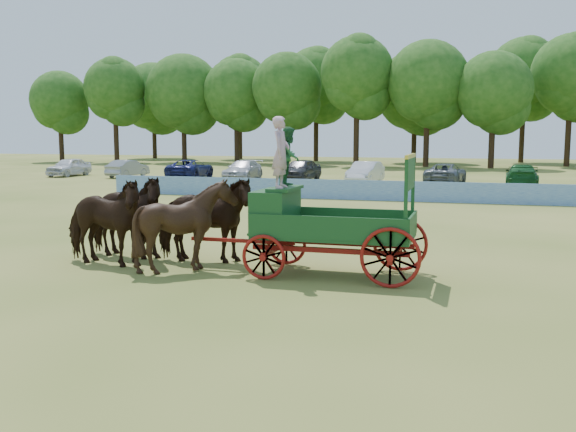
# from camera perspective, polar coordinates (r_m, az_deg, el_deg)

# --- Properties ---
(ground) EXTENTS (160.00, 160.00, 0.00)m
(ground) POSITION_cam_1_polar(r_m,az_deg,el_deg) (16.99, -6.14, -4.49)
(ground) COLOR #A09348
(ground) RESTS_ON ground
(horse_lead_left) EXTENTS (2.92, 1.63, 2.34)m
(horse_lead_left) POSITION_cam_1_polar(r_m,az_deg,el_deg) (17.53, -16.16, -0.49)
(horse_lead_left) COLOR black
(horse_lead_left) RESTS_ON ground
(horse_lead_right) EXTENTS (2.90, 1.59, 2.34)m
(horse_lead_right) POSITION_cam_1_polar(r_m,az_deg,el_deg) (18.46, -14.32, -0.05)
(horse_lead_right) COLOR black
(horse_lead_right) RESTS_ON ground
(horse_wheel_left) EXTENTS (2.24, 2.02, 2.35)m
(horse_wheel_left) POSITION_cam_1_polar(r_m,az_deg,el_deg) (16.37, -9.06, -0.82)
(horse_wheel_left) COLOR black
(horse_wheel_left) RESTS_ON ground
(horse_wheel_right) EXTENTS (2.91, 1.61, 2.34)m
(horse_wheel_right) POSITION_cam_1_polar(r_m,az_deg,el_deg) (17.36, -7.50, -0.34)
(horse_wheel_right) COLOR black
(horse_wheel_right) RESTS_ON ground
(farm_dray) EXTENTS (6.00, 2.00, 3.88)m
(farm_dray) POSITION_cam_1_polar(r_m,az_deg,el_deg) (15.81, 1.51, 0.73)
(farm_dray) COLOR maroon
(farm_dray) RESTS_ON ground
(sponsor_banner) EXTENTS (26.00, 0.08, 1.05)m
(sponsor_banner) POSITION_cam_1_polar(r_m,az_deg,el_deg) (34.29, 3.90, 2.38)
(sponsor_banner) COLOR #1E51A7
(sponsor_banner) RESTS_ON ground
(parked_cars) EXTENTS (46.12, 6.79, 1.64)m
(parked_cars) POSITION_cam_1_polar(r_m,az_deg,el_deg) (47.00, 4.36, 3.97)
(parked_cars) COLOR silver
(parked_cars) RESTS_ON ground
(treeline) EXTENTS (90.49, 23.62, 15.00)m
(treeline) POSITION_cam_1_polar(r_m,az_deg,el_deg) (76.31, 7.80, 11.37)
(treeline) COLOR #382314
(treeline) RESTS_ON ground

